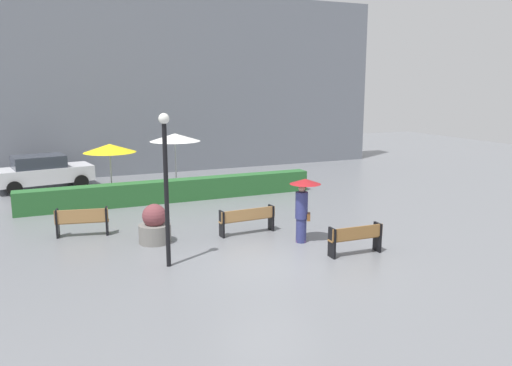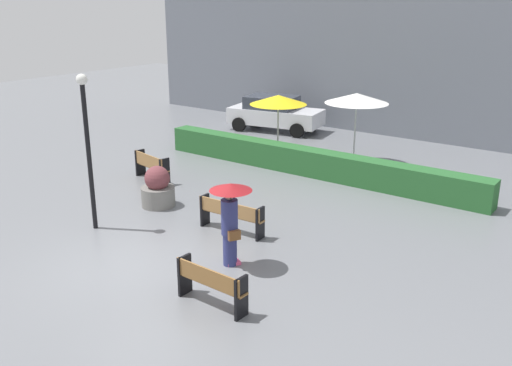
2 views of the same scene
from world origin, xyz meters
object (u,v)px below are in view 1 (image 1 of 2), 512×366
at_px(pedestrian_with_umbrella, 303,202).
at_px(patio_umbrella_white, 175,137).
at_px(bench_near_right, 356,237).
at_px(planter_pot, 155,226).
at_px(bench_mid_center, 248,218).
at_px(patio_umbrella_yellow, 110,148).
at_px(parked_car, 43,171).
at_px(bench_far_left, 82,220).
at_px(lamp_post, 166,175).

height_order(pedestrian_with_umbrella, patio_umbrella_white, patio_umbrella_white).
distance_m(bench_near_right, planter_pot, 6.03).
relative_size(bench_mid_center, planter_pot, 1.57).
bearing_deg(planter_pot, patio_umbrella_yellow, 92.69).
height_order(bench_mid_center, parked_car, parked_car).
xyz_separation_m(bench_far_left, lamp_post, (1.83, -3.80, 1.95)).
relative_size(bench_far_left, patio_umbrella_white, 0.63).
height_order(patio_umbrella_white, parked_car, patio_umbrella_white).
relative_size(bench_near_right, patio_umbrella_white, 0.62).
xyz_separation_m(bench_mid_center, parked_car, (-5.85, 10.50, 0.30)).
height_order(bench_mid_center, lamp_post, lamp_post).
bearing_deg(patio_umbrella_white, bench_mid_center, -87.50).
relative_size(bench_mid_center, patio_umbrella_white, 0.72).
bearing_deg(parked_car, bench_near_right, -60.04).
bearing_deg(pedestrian_with_umbrella, patio_umbrella_yellow, 117.84).
height_order(patio_umbrella_yellow, parked_car, patio_umbrella_yellow).
bearing_deg(lamp_post, bench_near_right, -13.64).
distance_m(bench_mid_center, patio_umbrella_white, 7.80).
xyz_separation_m(pedestrian_with_umbrella, planter_pot, (-4.15, 1.78, -0.76)).
relative_size(bench_far_left, bench_near_right, 1.01).
xyz_separation_m(bench_near_right, lamp_post, (-5.09, 1.24, 1.96)).
xyz_separation_m(bench_mid_center, patio_umbrella_yellow, (-3.27, 6.96, 1.65)).
height_order(bench_far_left, patio_umbrella_yellow, patio_umbrella_yellow).
bearing_deg(parked_car, bench_mid_center, -60.88).
distance_m(planter_pot, patio_umbrella_yellow, 6.88).
bearing_deg(patio_umbrella_yellow, lamp_post, -88.81).
distance_m(bench_near_right, lamp_post, 5.60).
height_order(bench_mid_center, planter_pot, planter_pot).
relative_size(bench_far_left, bench_mid_center, 0.87).
bearing_deg(pedestrian_with_umbrella, bench_near_right, -63.70).
bearing_deg(patio_umbrella_yellow, bench_mid_center, -64.86).
relative_size(patio_umbrella_white, parked_car, 0.59).
bearing_deg(bench_near_right, pedestrian_with_umbrella, 116.30).
distance_m(pedestrian_with_umbrella, planter_pot, 4.58).
height_order(lamp_post, patio_umbrella_white, lamp_post).
distance_m(pedestrian_with_umbrella, patio_umbrella_yellow, 9.61).
relative_size(bench_mid_center, pedestrian_with_umbrella, 0.96).
bearing_deg(bench_near_right, bench_mid_center, 122.64).
bearing_deg(lamp_post, parked_car, 102.58).
bearing_deg(patio_umbrella_yellow, parked_car, 126.12).
bearing_deg(bench_far_left, bench_near_right, -36.01).
bearing_deg(pedestrian_with_umbrella, bench_far_left, 150.97).
distance_m(patio_umbrella_white, parked_car, 6.46).
distance_m(bench_far_left, planter_pot, 2.54).
relative_size(bench_far_left, lamp_post, 0.41).
bearing_deg(bench_mid_center, bench_far_left, 158.91).
distance_m(planter_pot, parked_car, 10.62).
xyz_separation_m(bench_near_right, patio_umbrella_yellow, (-5.28, 10.10, 1.66)).
distance_m(bench_near_right, bench_mid_center, 3.73).
bearing_deg(bench_mid_center, patio_umbrella_white, 92.50).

